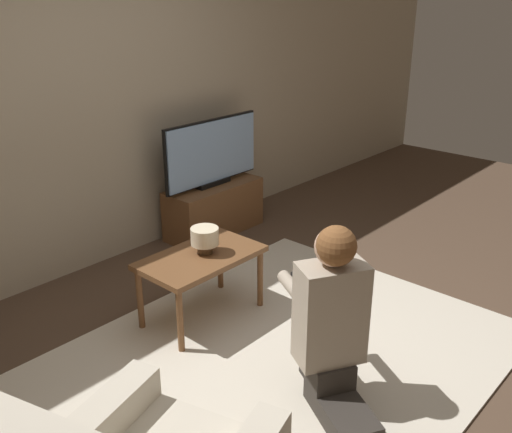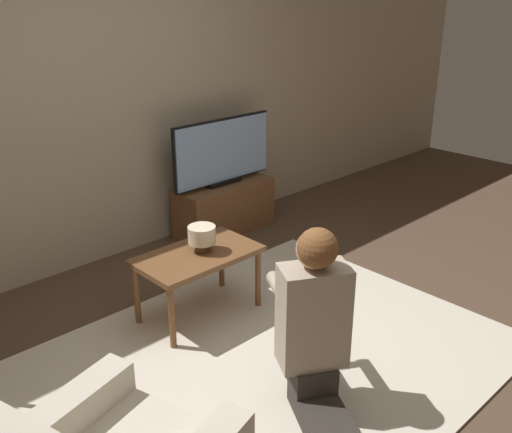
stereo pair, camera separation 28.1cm
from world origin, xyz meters
name	(u,v)px [view 2 (the right image)]	position (x,y,z in m)	size (l,w,h in m)	color
ground_plane	(273,358)	(0.00, 0.00, 0.00)	(10.00, 10.00, 0.00)	brown
wall_back	(89,97)	(0.00, 1.93, 1.30)	(10.00, 0.06, 2.60)	tan
rug	(273,357)	(0.00, 0.00, 0.01)	(2.65, 2.13, 0.02)	beige
tv_stand	(224,208)	(1.05, 1.65, 0.22)	(0.90, 0.37, 0.44)	brown
tv	(223,152)	(1.05, 1.65, 0.74)	(1.04, 0.08, 0.58)	black
coffee_table	(198,261)	(-0.01, 0.67, 0.41)	(0.79, 0.46, 0.46)	brown
person_kneeling	(314,323)	(-0.15, -0.43, 0.51)	(0.62, 0.83, 1.00)	#332D28
table_lamp	(202,236)	(0.03, 0.68, 0.57)	(0.18, 0.18, 0.17)	#4C3823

